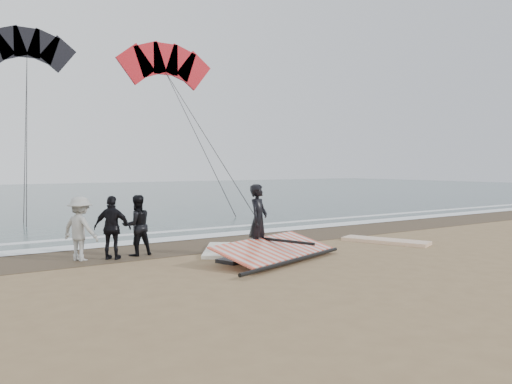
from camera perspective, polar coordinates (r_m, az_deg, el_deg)
ground at (r=11.76m, az=8.06°, el=-8.46°), size 120.00×120.00×0.00m
sea at (r=42.37m, az=-23.09°, el=-0.38°), size 120.00×54.00×0.02m
wet_sand at (r=15.36m, az=-3.21°, el=-5.71°), size 120.00×2.80×0.01m
foam_near at (r=16.57m, az=-5.67°, el=-5.01°), size 120.00×0.90×0.01m
foam_far at (r=18.07m, az=-8.20°, el=-4.35°), size 120.00×0.45×0.01m
man_main at (r=12.87m, az=0.27°, el=-3.24°), size 0.81×0.75×1.86m
board_white at (r=15.71m, az=14.56°, el=-5.43°), size 1.66×2.67×0.10m
board_cream at (r=13.66m, az=-4.50°, el=-6.63°), size 1.74×2.19×0.09m
trio_cluster at (r=13.03m, az=-16.63°, el=-3.90°), size 2.31×1.33×1.59m
sail_rig at (r=12.52m, az=1.54°, el=-6.83°), size 3.84×2.73×0.49m
kite_red at (r=33.52m, az=-10.28°, el=13.80°), size 7.18×6.20×14.79m
kite_dark at (r=38.08m, az=-24.72°, el=14.43°), size 7.11×8.45×19.53m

